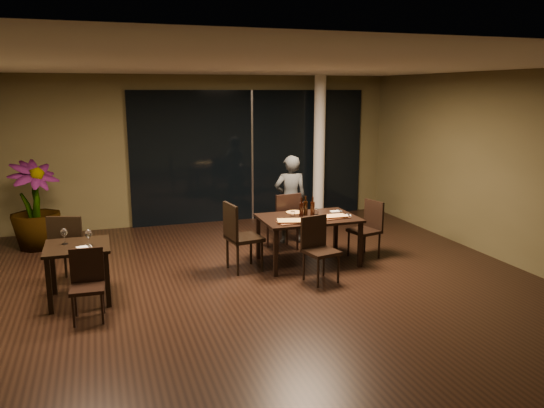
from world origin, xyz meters
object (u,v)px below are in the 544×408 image
(chair_main_right, at_px, (368,226))
(potted_plant, at_px, (35,205))
(bottle_b, at_px, (313,206))
(chair_side_far, at_px, (69,246))
(bottle_c, at_px, (306,206))
(diner, at_px, (290,199))
(side_table, at_px, (78,255))
(chair_main_left, at_px, (239,233))
(chair_main_far, at_px, (285,219))
(chair_main_near, at_px, (318,245))
(chair_side_near, at_px, (87,280))
(bottle_a, at_px, (301,207))
(main_table, at_px, (308,222))

(chair_main_right, height_order, potted_plant, potted_plant)
(bottle_b, bearing_deg, chair_side_far, 178.29)
(bottle_c, bearing_deg, diner, 82.50)
(side_table, distance_m, chair_main_left, 2.31)
(side_table, distance_m, chair_main_far, 3.51)
(side_table, height_order, chair_main_left, chair_main_left)
(chair_main_near, distance_m, bottle_c, 0.98)
(side_table, xyz_separation_m, bottle_c, (3.40, 0.62, 0.28))
(chair_main_far, relative_size, bottle_b, 3.28)
(diner, bearing_deg, chair_main_far, 67.84)
(chair_main_near, distance_m, potted_plant, 5.00)
(chair_main_right, relative_size, chair_side_near, 1.10)
(side_table, bearing_deg, bottle_c, 10.32)
(chair_main_near, bearing_deg, bottle_a, 72.88)
(chair_main_right, relative_size, bottle_a, 3.14)
(chair_main_far, relative_size, bottle_c, 3.25)
(chair_main_right, height_order, chair_side_near, chair_main_right)
(main_table, xyz_separation_m, potted_plant, (-4.15, 2.23, 0.09))
(chair_main_far, bearing_deg, main_table, 90.81)
(chair_main_far, xyz_separation_m, bottle_c, (0.12, -0.62, 0.34))
(chair_main_near, bearing_deg, chair_main_left, 130.27)
(side_table, relative_size, bottle_b, 2.62)
(chair_main_far, bearing_deg, side_table, 12.30)
(chair_side_far, bearing_deg, potted_plant, -54.72)
(chair_main_far, height_order, diner, diner)
(potted_plant, bearing_deg, bottle_a, -27.93)
(chair_main_far, relative_size, chair_main_left, 0.95)
(chair_main_right, bearing_deg, chair_side_near, -89.17)
(chair_main_left, xyz_separation_m, chair_side_far, (-2.39, 0.17, -0.02))
(chair_main_far, height_order, bottle_c, bottle_c)
(potted_plant, distance_m, bottle_b, 4.77)
(side_table, relative_size, chair_main_right, 0.86)
(side_table, relative_size, potted_plant, 0.53)
(chair_main_near, xyz_separation_m, bottle_a, (0.07, 0.84, 0.38))
(chair_main_left, xyz_separation_m, bottle_a, (1.05, 0.09, 0.31))
(bottle_b, bearing_deg, main_table, -153.70)
(chair_side_near, bearing_deg, chair_main_left, 29.46)
(side_table, distance_m, chair_main_right, 4.50)
(chair_main_far, xyz_separation_m, diner, (0.26, 0.44, 0.23))
(main_table, height_order, potted_plant, potted_plant)
(chair_side_far, relative_size, bottle_c, 3.29)
(chair_main_left, height_order, chair_side_far, chair_main_left)
(chair_main_left, xyz_separation_m, potted_plant, (-3.02, 2.25, 0.17))
(main_table, bearing_deg, chair_side_far, 177.53)
(side_table, relative_size, bottle_a, 2.71)
(main_table, distance_m, bottle_c, 0.26)
(main_table, height_order, diner, diner)
(chair_main_near, relative_size, bottle_c, 3.02)
(bottle_b, relative_size, bottle_c, 0.99)
(chair_main_far, distance_m, diner, 0.56)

